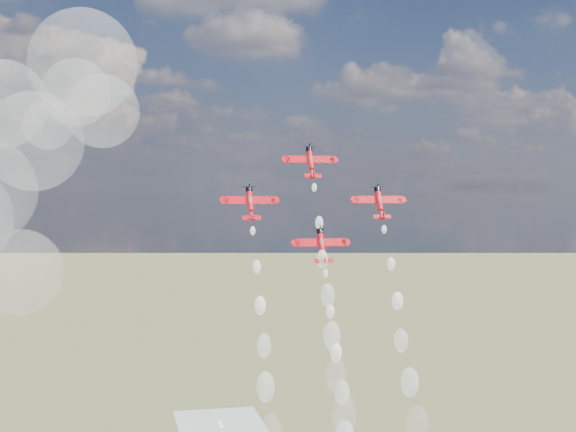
# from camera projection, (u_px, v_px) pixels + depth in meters

# --- Properties ---
(plane_lead) EXTENTS (10.76, 5.54, 7.07)m
(plane_lead) POSITION_uv_depth(u_px,v_px,m) (311.00, 162.00, 171.83)
(plane_lead) COLOR red
(plane_lead) RESTS_ON ground
(plane_left) EXTENTS (10.76, 5.54, 7.07)m
(plane_left) POSITION_uv_depth(u_px,v_px,m) (250.00, 203.00, 164.67)
(plane_left) COLOR red
(plane_left) RESTS_ON ground
(plane_right) EXTENTS (10.76, 5.54, 7.07)m
(plane_right) POSITION_uv_depth(u_px,v_px,m) (379.00, 202.00, 170.74)
(plane_right) COLOR red
(plane_right) RESTS_ON ground
(plane_slot) EXTENTS (10.76, 5.54, 7.07)m
(plane_slot) POSITION_uv_depth(u_px,v_px,m) (322.00, 245.00, 163.57)
(plane_slot) COLOR red
(plane_slot) RESTS_ON ground
(smoke_trail_lead) EXTENTS (5.12, 29.64, 53.11)m
(smoke_trail_lead) POSITION_uv_depth(u_px,v_px,m) (341.00, 401.00, 150.09)
(smoke_trail_lead) COLOR white
(smoke_trail_lead) RESTS_ON plane_lead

